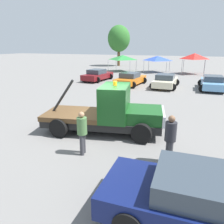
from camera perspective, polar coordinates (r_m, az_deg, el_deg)
name	(u,v)px	position (r m, az deg, el deg)	size (l,w,h in m)	color
ground_plane	(103,131)	(10.75, -2.49, -5.07)	(160.00, 160.00, 0.00)	slate
tow_truck	(110,113)	(10.35, -0.64, -0.25)	(5.96, 3.12, 2.51)	black
foreground_car	(213,203)	(5.80, 24.89, -20.69)	(5.32, 2.25, 1.34)	#0F194C
person_near_truck	(170,136)	(7.85, 14.99, -6.14)	(0.40, 0.40, 1.79)	#38383D
person_at_hood	(82,130)	(8.32, -7.82, -4.70)	(0.38, 0.38, 1.71)	#38383D
parked_car_maroon	(97,75)	(26.08, -3.83, 9.59)	(2.69, 4.72, 1.34)	maroon
parked_car_orange	(130,79)	(23.00, 4.85, 8.56)	(2.72, 4.84, 1.34)	orange
parked_car_cream	(165,81)	(22.28, 13.74, 7.85)	(2.48, 4.38, 1.34)	beige
parked_car_skyblue	(212,83)	(22.69, 24.71, 6.95)	(2.57, 4.72, 1.34)	#669ED1
canopy_tent_green	(123,57)	(35.28, 2.82, 14.06)	(3.58, 3.58, 2.53)	#9E9EA3
canopy_tent_blue	(157,58)	(34.80, 11.80, 13.58)	(3.40, 3.40, 2.45)	#9E9EA3
canopy_tent_red	(195,56)	(34.16, 20.76, 13.47)	(3.05, 3.05, 2.92)	#9E9EA3
tree_left	(119,39)	(44.90, 1.80, 18.58)	(4.33, 4.33, 7.74)	brown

